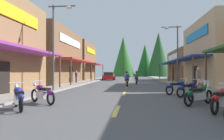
{
  "coord_description": "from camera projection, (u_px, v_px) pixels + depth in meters",
  "views": [
    {
      "loc": [
        0.64,
        0.42,
        1.48
      ],
      "look_at": [
        -2.5,
        32.36,
        1.72
      ],
      "focal_mm": 35.13,
      "sensor_mm": 36.0,
      "label": 1
    }
  ],
  "objects": [
    {
      "name": "pedestrian_browsing",
      "position": [
        76.0,
        76.0,
        27.72
      ],
      "size": [
        0.43,
        0.46,
        1.61
      ],
      "rotation": [
        0.0,
        0.0,
        0.68
      ],
      "color": "#333F8C",
      "rests_on": "ground"
    },
    {
      "name": "pedestrian_by_shop",
      "position": [
        198.0,
        77.0,
        16.14
      ],
      "size": [
        0.45,
        0.43,
        1.81
      ],
      "rotation": [
        0.0,
        0.0,
        5.43
      ],
      "color": "#726659",
      "rests_on": "ground"
    },
    {
      "name": "streetlamp_right",
      "position": [
        175.0,
        47.0,
        23.19
      ],
      "size": [
        2.07,
        0.3,
        6.33
      ],
      "color": "#474C51",
      "rests_on": "ground"
    },
    {
      "name": "ground",
      "position": [
        128.0,
        84.0,
        27.58
      ],
      "size": [
        9.78,
        86.15,
        0.1
      ],
      "primitive_type": "cube",
      "color": "#4C4C4F"
    },
    {
      "name": "storefront_left_middle",
      "position": [
        44.0,
        57.0,
        28.38
      ],
      "size": [
        8.98,
        12.59,
        6.81
      ],
      "color": "brown",
      "rests_on": "ground"
    },
    {
      "name": "sidewalk_right",
      "position": [
        178.0,
        83.0,
        26.98
      ],
      "size": [
        2.47,
        86.15,
        0.12
      ],
      "primitive_type": "cube",
      "color": "gray",
      "rests_on": "ground"
    },
    {
      "name": "rider_cruising_lead",
      "position": [
        127.0,
        80.0,
        21.21
      ],
      "size": [
        0.6,
        2.14,
        1.57
      ],
      "rotation": [
        0.0,
        0.0,
        1.64
      ],
      "color": "black",
      "rests_on": "ground"
    },
    {
      "name": "sidewalk_left",
      "position": [
        81.0,
        83.0,
        28.18
      ],
      "size": [
        2.47,
        86.15,
        0.12
      ],
      "primitive_type": "cube",
      "color": "gray",
      "rests_on": "ground"
    },
    {
      "name": "motorcycle_parked_left_1",
      "position": [
        19.0,
        97.0,
        8.54
      ],
      "size": [
        1.31,
        1.81,
        1.04
      ],
      "rotation": [
        0.0,
        0.0,
        2.18
      ],
      "color": "black",
      "rests_on": "ground"
    },
    {
      "name": "parked_car_curbside",
      "position": [
        109.0,
        76.0,
        38.82
      ],
      "size": [
        2.1,
        4.32,
        1.4
      ],
      "rotation": [
        0.0,
        0.0,
        1.58
      ],
      "color": "#B21919",
      "rests_on": "ground"
    },
    {
      "name": "storefront_left_far",
      "position": [
        71.0,
        61.0,
        41.7
      ],
      "size": [
        9.39,
        11.0,
        6.88
      ],
      "color": "brown",
      "rests_on": "ground"
    },
    {
      "name": "rider_cruising_trailing",
      "position": [
        136.0,
        79.0,
        26.16
      ],
      "size": [
        0.6,
        2.14,
        1.57
      ],
      "rotation": [
        0.0,
        0.0,
        1.62
      ],
      "color": "black",
      "rests_on": "ground"
    },
    {
      "name": "motorcycle_parked_right_4",
      "position": [
        198.0,
        91.0,
        11.1
      ],
      "size": [
        1.5,
        1.66,
        1.04
      ],
      "rotation": [
        0.0,
        0.0,
        0.84
      ],
      "color": "black",
      "rests_on": "ground"
    },
    {
      "name": "storefront_right_far",
      "position": [
        198.0,
        65.0,
        36.72
      ],
      "size": [
        10.02,
        12.94,
        5.06
      ],
      "color": "brown",
      "rests_on": "ground"
    },
    {
      "name": "motorcycle_parked_right_6",
      "position": [
        178.0,
        87.0,
        14.2
      ],
      "size": [
        1.84,
        1.27,
        1.04
      ],
      "rotation": [
        0.0,
        0.0,
        0.59
      ],
      "color": "black",
      "rests_on": "ground"
    },
    {
      "name": "treeline_backdrop",
      "position": [
        142.0,
        58.0,
        70.38
      ],
      "size": [
        18.53,
        11.85,
        13.66
      ],
      "color": "#1F5123",
      "rests_on": "ground"
    },
    {
      "name": "streetlamp_left",
      "position": [
        57.0,
        36.0,
        16.22
      ],
      "size": [
        2.07,
        0.3,
        6.43
      ],
      "color": "#474C51",
      "rests_on": "ground"
    },
    {
      "name": "motorcycle_parked_right_2",
      "position": [
        222.0,
        99.0,
        7.98
      ],
      "size": [
        1.42,
        1.73,
        1.04
      ],
      "rotation": [
        0.0,
        0.0,
        0.89
      ],
      "color": "black",
      "rests_on": "ground"
    },
    {
      "name": "centerline_dashes",
      "position": [
        129.0,
        82.0,
        30.68
      ],
      "size": [
        0.16,
        60.44,
        0.01
      ],
      "color": "#E0C64C",
      "rests_on": "ground"
    },
    {
      "name": "motorcycle_parked_left_2",
      "position": [
        43.0,
        93.0,
        10.12
      ],
      "size": [
        1.74,
        1.41,
        1.04
      ],
      "rotation": [
        0.0,
        0.0,
        2.47
      ],
      "color": "black",
      "rests_on": "ground"
    },
    {
      "name": "motorcycle_parked_right_5",
      "position": [
        189.0,
        89.0,
        12.71
      ],
      "size": [
        1.8,
        1.33,
        1.04
      ],
      "rotation": [
        0.0,
        0.0,
        0.62
      ],
      "color": "black",
      "rests_on": "ground"
    },
    {
      "name": "motorcycle_parked_right_3",
      "position": [
        199.0,
        94.0,
        9.66
      ],
      "size": [
        1.67,
        1.49,
        1.04
      ],
      "rotation": [
        0.0,
        0.0,
        0.72
      ],
      "color": "black",
      "rests_on": "ground"
    }
  ]
}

